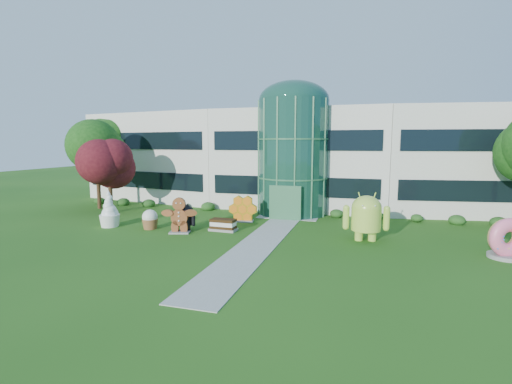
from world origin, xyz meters
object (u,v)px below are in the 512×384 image
(android_green, at_px, (366,214))
(donut, at_px, (507,238))
(gingerbread, at_px, (179,215))
(android_black, at_px, (185,215))

(android_green, xyz_separation_m, donut, (7.27, -1.59, -0.58))
(android_green, distance_m, gingerbread, 12.46)
(android_green, xyz_separation_m, gingerbread, (-12.34, -1.60, -0.46))
(gingerbread, bearing_deg, android_green, -8.70)
(donut, bearing_deg, android_black, 157.31)
(android_green, relative_size, gingerbread, 1.26)
(android_black, bearing_deg, android_green, 22.74)
(donut, bearing_deg, android_green, 146.88)
(android_green, relative_size, android_black, 1.53)
(android_green, bearing_deg, donut, -21.63)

